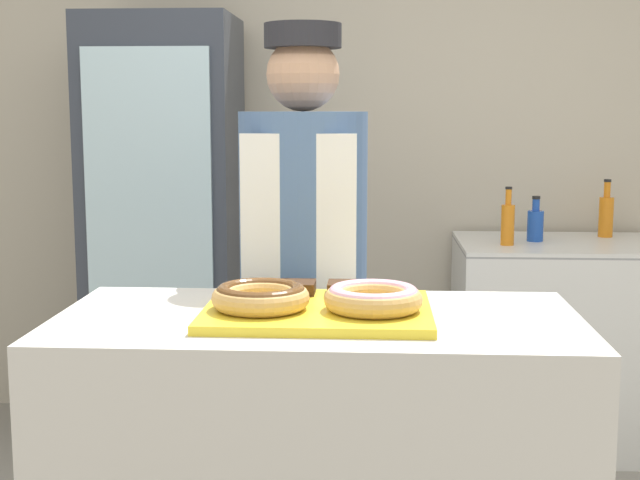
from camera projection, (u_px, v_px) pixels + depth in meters
name	position (u px, v px, depth m)	size (l,w,h in m)	color
wall_back	(345.00, 139.00, 4.30)	(8.00, 0.06, 2.70)	#BCB29E
serving_tray	(318.00, 311.00, 2.25)	(0.57, 0.45, 0.02)	yellow
donut_chocolate_glaze	(261.00, 296.00, 2.22)	(0.25, 0.25, 0.06)	tan
donut_light_glaze	(373.00, 297.00, 2.20)	(0.25, 0.25, 0.06)	tan
brownie_back_left	(298.00, 287.00, 2.41)	(0.10, 0.10, 0.03)	#382111
brownie_back_right	(345.00, 288.00, 2.41)	(0.10, 0.10, 0.03)	#382111
baker_person	(303.00, 288.00, 2.87)	(0.41, 0.41, 1.76)	#4C4C51
beverage_fridge	(166.00, 231.00, 4.01)	(0.65, 0.58, 1.90)	#333842
chest_freezer	(561.00, 342.00, 3.98)	(0.93, 0.67, 0.92)	silver
bottle_orange	(508.00, 223.00, 3.81)	(0.06, 0.06, 0.25)	orange
bottle_blue	(535.00, 224.00, 3.93)	(0.07, 0.07, 0.20)	#1E4CB2
bottle_orange_b	(606.00, 215.00, 4.06)	(0.07, 0.07, 0.26)	orange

